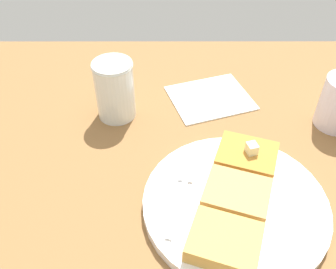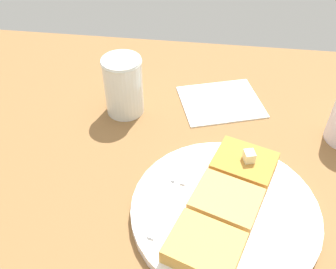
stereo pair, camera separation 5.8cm
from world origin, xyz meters
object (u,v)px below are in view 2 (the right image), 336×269
(syrup_jar, at_px, (124,88))
(plate, at_px, (225,210))
(fork, at_px, (175,188))
(napkin, at_px, (221,102))

(syrup_jar, bearing_deg, plate, 41.66)
(fork, height_order, syrup_jar, syrup_jar)
(fork, relative_size, napkin, 1.07)
(plate, relative_size, fork, 1.66)
(plate, distance_m, fork, 0.08)
(syrup_jar, bearing_deg, napkin, 105.17)
(fork, bearing_deg, napkin, 165.84)
(napkin, bearing_deg, syrup_jar, -74.83)
(syrup_jar, relative_size, napkin, 0.73)
(fork, xyz_separation_m, napkin, (-0.24, 0.06, -0.02))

